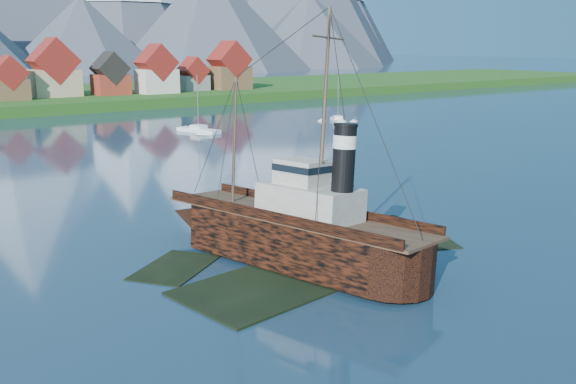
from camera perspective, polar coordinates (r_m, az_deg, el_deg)
ground at (r=55.46m, az=1.23°, el=-6.59°), size 1400.00×1400.00×0.00m
shoal at (r=58.21m, az=1.33°, el=-5.98°), size 31.71×21.24×1.14m
tugboat_wreck at (r=56.13m, az=-0.33°, el=-3.27°), size 6.65×28.66×22.71m
sailboat_d at (r=156.63m, az=4.45°, el=6.35°), size 6.13×8.72×11.94m
sailboat_e at (r=139.15m, az=-7.95°, el=5.41°), size 5.58×11.25×12.66m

